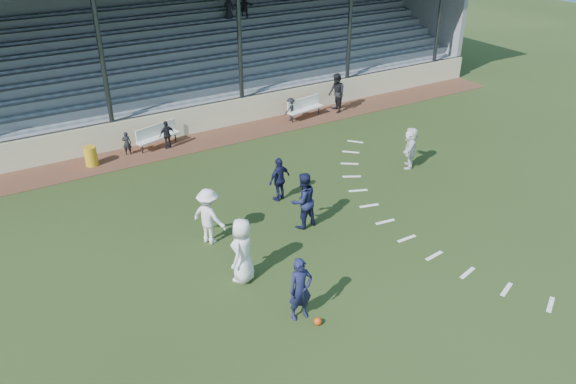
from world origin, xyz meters
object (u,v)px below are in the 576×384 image
Objects in this scene: bench_left at (157,134)px; player_white_lead at (243,250)px; bench_right at (305,106)px; trash_bin at (91,156)px; official at (336,93)px; player_navy_lead at (300,289)px; football at (318,321)px.

bench_left is 1.06× the size of player_white_lead.
bench_right is 2.62× the size of trash_bin.
player_white_lead is 13.91m from official.
bench_left is at bearing 91.97° from player_navy_lead.
player_white_lead reaches higher than football.
trash_bin is at bearing 170.88° from bench_right.
official is at bearing 53.10° from football.
official is at bearing 55.95° from player_navy_lead.
bench_right is 10.27× the size of football.
official reaches higher than trash_bin.
player_navy_lead is at bearing -109.17° from bench_left.
bench_right reaches higher than trash_bin.
trash_bin is 12.58m from football.
player_navy_lead reaches higher than bench_right.
bench_right is 1.08× the size of official.
player_white_lead reaches higher than bench_right.
bench_left is at bearing 88.47° from football.
official is (1.74, -0.13, 0.38)m from bench_right.
bench_right is (7.18, -0.30, 0.00)m from bench_left.
trash_bin is 12.07m from player_navy_lead.
football is (2.55, -12.31, -0.31)m from trash_bin.
bench_right is at bearing -18.93° from bench_left.
bench_right is at bearing -171.51° from player_white_lead.
player_navy_lead is at bearing -132.85° from bench_right.
trash_bin is 11.82m from official.
bench_left is 10.18m from player_white_lead.
player_navy_lead is 15.18m from official.
trash_bin is (-10.07, -0.15, -0.17)m from bench_right.
bench_left is 12.78m from football.
player_navy_lead is (-7.74, -11.99, 0.29)m from bench_right.
bench_left is 2.93m from trash_bin.
football is 2.88m from player_white_lead.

